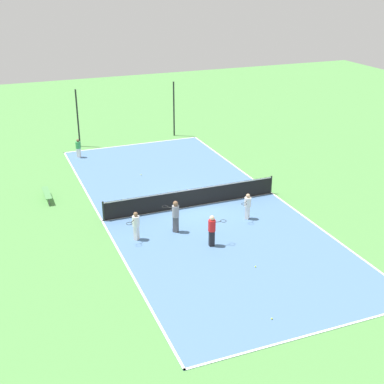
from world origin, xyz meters
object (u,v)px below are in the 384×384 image
Objects in this scene: player_baseline_gray at (175,214)px; tennis_ball_left_sideline at (255,267)px; fence_post_back_right at (174,109)px; player_near_white at (136,224)px; player_far_green at (78,147)px; player_far_white at (248,205)px; tennis_ball_midcourt at (272,319)px; fence_post_back_left at (78,118)px; tennis_ball_right_alley at (141,175)px; tennis_net at (192,197)px; bench at (47,193)px; player_coach_red at (212,229)px.

player_baseline_gray is 5.21m from tennis_ball_left_sideline.
player_baseline_gray is 17.15m from fence_post_back_right.
player_near_white is 1.11× the size of player_far_green.
tennis_ball_midcourt is (-3.21, -8.36, -0.79)m from player_far_white.
fence_post_back_left is at bearing 180.00° from fence_post_back_right.
tennis_ball_midcourt is (0.90, -8.34, -0.96)m from player_baseline_gray.
fence_post_back_left reaches higher than tennis_ball_right_alley.
tennis_net is 2.36× the size of fence_post_back_right.
player_far_white is 0.97× the size of player_near_white.
bench is at bearing -105.55° from player_near_white.
player_baseline_gray is 8.45m from tennis_ball_midcourt.
tennis_ball_left_sideline and tennis_ball_midcourt have the same top height.
tennis_ball_left_sideline is (7.70, -11.36, -0.34)m from bench.
fence_post_back_right is (4.64, 18.15, 1.23)m from player_coach_red.
player_near_white is 22.15× the size of tennis_ball_midcourt.
player_far_white is 0.85× the size of player_baseline_gray.
fence_post_back_left reaches higher than player_baseline_gray.
player_near_white reaches higher than player_far_green.
fence_post_back_right is (1.66, 16.09, 1.33)m from player_far_white.
tennis_net is 4.77m from player_coach_red.
player_coach_red is 18.43m from fence_post_back_left.
player_far_green is 22.12m from tennis_ball_midcourt.
tennis_net is 3.32m from player_baseline_gray.
fence_post_back_right is at bearing -158.41° from player_near_white.
player_coach_red is at bearing -99.99° from tennis_net.
bench is 0.45× the size of fence_post_back_left.
fence_post_back_right reaches higher than tennis_net.
player_near_white is (-2.11, -0.08, -0.14)m from player_baseline_gray.
player_coach_red is 15.96m from player_far_green.
player_far_white reaches higher than player_far_green.
tennis_net reaches higher than tennis_ball_midcourt.
bench reaches higher than tennis_ball_right_alley.
player_baseline_gray is 1.15× the size of player_near_white.
bench is 11.76m from player_far_white.
tennis_ball_left_sideline is 3.90m from tennis_ball_midcourt.
player_near_white is at bearing 110.02° from tennis_ball_midcourt.
fence_post_back_left is at bearing -113.55° from player_far_white.
bench reaches higher than tennis_ball_midcourt.
fence_post_back_left is 7.63m from fence_post_back_right.
player_far_white is 17.21m from fence_post_back_left.
player_far_green reaches higher than bench.
player_coach_red reaches higher than tennis_ball_midcourt.
tennis_net is 8.54m from bench.
tennis_ball_midcourt is (-0.23, -6.30, -0.89)m from player_coach_red.
tennis_net is 5.96× the size of player_baseline_gray.
player_far_green reaches higher than tennis_ball_right_alley.
player_baseline_gray is (-4.12, -0.02, 0.17)m from player_far_white.
player_near_white is at bearing -90.91° from fence_post_back_left.
tennis_ball_left_sideline is (0.19, -7.30, -0.53)m from tennis_net.
tennis_net is at bearing -105.81° from fence_post_back_right.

